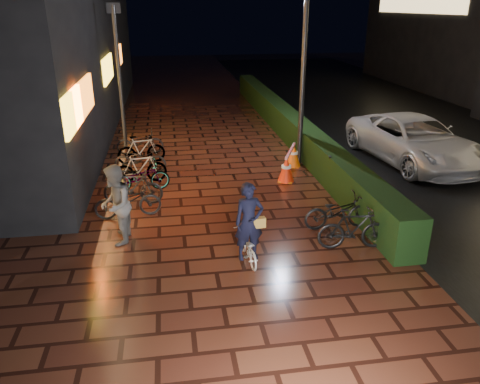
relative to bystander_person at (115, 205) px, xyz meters
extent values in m
plane|color=#381911|center=(2.53, 0.07, -0.88)|extent=(80.00, 80.00, 0.00)
cube|color=black|center=(11.53, 5.07, -0.88)|extent=(11.00, 60.00, 0.01)
cube|color=black|center=(5.83, 8.07, -0.38)|extent=(0.70, 20.00, 1.00)
imported|color=#565759|center=(0.00, 0.00, 0.00)|extent=(0.72, 0.90, 1.76)
imported|color=silver|center=(9.08, 4.24, -0.13)|extent=(3.06, 5.59, 1.49)
cube|color=yellow|center=(-0.92, 1.57, 1.72)|extent=(0.08, 2.00, 0.90)
cube|color=orange|center=(-0.92, 3.07, 1.72)|extent=(0.08, 3.00, 0.90)
cube|color=yellow|center=(-0.92, 9.07, 1.72)|extent=(0.08, 2.80, 0.90)
cube|color=orange|center=(-0.92, 14.07, 1.72)|extent=(0.08, 2.20, 0.90)
cube|color=#FFD88C|center=(15.98, 18.07, 4.12)|extent=(0.06, 10.00, 1.30)
cylinder|color=black|center=(5.37, 4.69, 2.00)|extent=(0.18, 0.18, 5.77)
cylinder|color=black|center=(-0.35, 7.29, 1.53)|extent=(0.17, 0.17, 4.83)
cube|color=black|center=(-0.35, 7.29, 3.86)|extent=(0.46, 0.23, 0.33)
imported|color=white|center=(2.66, -1.22, -0.57)|extent=(0.53, 1.23, 0.63)
imported|color=black|center=(2.66, -1.31, 0.03)|extent=(0.62, 0.44, 1.60)
cube|color=olive|center=(2.85, -1.31, 0.00)|extent=(0.29, 0.15, 0.20)
cone|color=red|center=(4.55, 3.14, -0.50)|extent=(0.48, 0.48, 0.76)
cone|color=#FF650D|center=(5.11, 4.44, -0.50)|extent=(0.48, 0.48, 0.76)
cube|color=#DF620B|center=(4.55, 3.14, -0.86)|extent=(0.54, 0.54, 0.03)
cube|color=#FF5F0D|center=(5.11, 4.44, -0.86)|extent=(0.54, 0.54, 0.03)
cube|color=red|center=(4.83, 3.79, -0.16)|extent=(0.72, 1.53, 0.08)
cube|color=black|center=(5.85, 2.31, -0.47)|extent=(0.70, 0.65, 0.04)
cylinder|color=black|center=(5.57, 2.23, -0.69)|extent=(0.04, 0.04, 0.39)
cylinder|color=black|center=(5.98, 2.04, -0.69)|extent=(0.04, 0.04, 0.39)
cylinder|color=black|center=(5.72, 2.57, -0.69)|extent=(0.04, 0.04, 0.39)
cylinder|color=black|center=(6.13, 2.38, -0.69)|extent=(0.04, 0.04, 0.39)
cube|color=#0D3BAF|center=(5.85, 2.31, -0.30)|extent=(0.52, 0.49, 0.31)
cylinder|color=black|center=(5.64, 2.23, -0.32)|extent=(0.40, 0.30, 0.99)
imported|color=black|center=(0.37, 3.01, -0.46)|extent=(1.65, 0.74, 0.84)
imported|color=black|center=(0.13, 1.30, -0.46)|extent=(1.65, 0.74, 0.84)
imported|color=black|center=(0.21, 2.10, -0.42)|extent=(1.59, 0.62, 0.93)
imported|color=black|center=(0.33, 3.62, -0.42)|extent=(1.60, 0.70, 0.93)
imported|color=black|center=(0.19, 6.58, -0.46)|extent=(1.60, 0.58, 0.84)
imported|color=black|center=(0.29, 4.59, -0.46)|extent=(1.65, 0.77, 0.84)
imported|color=black|center=(0.29, 5.50, -0.42)|extent=(1.59, 0.68, 0.93)
imported|color=black|center=(4.96, -0.06, -0.46)|extent=(1.61, 0.60, 0.84)
imported|color=black|center=(4.95, -1.06, -0.42)|extent=(1.58, 0.58, 0.93)
camera|label=1|loc=(1.23, -9.43, 3.99)|focal=35.00mm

